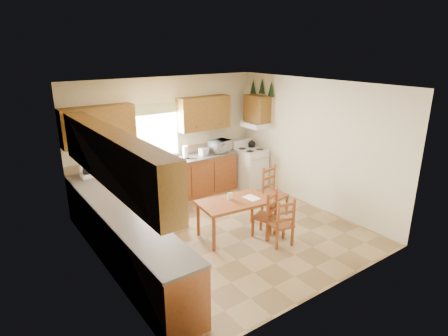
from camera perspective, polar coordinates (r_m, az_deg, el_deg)
floor at (r=7.11m, az=0.43°, el=-9.68°), size 4.50×4.50×0.00m
ceiling at (r=6.32m, az=0.49°, el=12.51°), size 4.50×4.50×0.00m
wall_left at (r=5.64m, az=-18.39°, el=-3.28°), size 4.50×4.50×0.00m
wall_right at (r=8.07m, az=13.51°, el=3.52°), size 4.50×4.50×0.00m
wall_back at (r=8.45m, az=-8.58°, el=4.47°), size 4.50×4.50×0.00m
wall_front at (r=5.06m, az=15.68°, el=-5.50°), size 4.50×4.50×0.00m
lower_cab_back at (r=8.30m, az=-9.63°, el=-2.42°), size 3.75×0.60×0.88m
lower_cab_left at (r=5.98m, az=-14.28°, el=-11.29°), size 0.60×3.60×0.88m
counter_back at (r=8.15m, az=-9.80°, el=0.61°), size 3.75×0.63×0.04m
counter_left at (r=5.77m, az=-14.64°, el=-7.31°), size 0.63×3.60×0.04m
backsplash at (r=8.37m, az=-10.72°, el=1.81°), size 3.75×0.01×0.18m
upper_cab_back_left at (r=7.63m, az=-18.60°, el=6.13°), size 1.41×0.33×0.75m
upper_cab_back_right at (r=8.62m, az=-3.08°, el=8.36°), size 1.25×0.33×0.75m
upper_cab_left at (r=5.40m, az=-16.77°, el=1.58°), size 0.33×3.60×0.75m
upper_cab_stove at (r=8.99m, az=5.07°, el=9.00°), size 0.33×0.62×0.62m
range_hood at (r=9.02m, az=4.76°, el=6.60°), size 0.44×0.62×0.12m
window_frame at (r=8.25m, az=-10.40°, el=5.47°), size 1.13×0.02×1.18m
window_pane at (r=8.24m, az=-10.39°, el=5.46°), size 1.05×0.01×1.10m
window_valance at (r=8.13m, az=-10.51°, el=8.87°), size 1.19×0.01×0.24m
sink_basin at (r=8.17m, az=-9.34°, el=0.97°), size 0.75×0.45×0.04m
pine_decal_a at (r=8.77m, az=7.20°, el=11.87°), size 0.22×0.22×0.36m
pine_decal_b at (r=9.00m, az=5.81°, el=12.34°), size 0.22×0.22×0.36m
pine_decal_c at (r=9.25m, az=4.47°, el=12.28°), size 0.22×0.22×0.36m
stove at (r=9.17m, az=4.05°, el=-0.03°), size 0.65×0.67×0.93m
coffeemaker at (r=7.58m, az=-20.26°, el=-0.23°), size 0.20×0.23×0.31m
paper_towel at (r=8.37m, az=-5.90°, el=2.40°), size 0.15×0.15×0.28m
toaster at (r=8.62m, az=-3.16°, el=2.55°), size 0.23×0.19×0.17m
microwave at (r=8.86m, az=-0.61°, el=3.36°), size 0.51×0.41×0.27m
dining_table at (r=6.84m, az=1.60°, el=-7.66°), size 1.36×0.87×0.69m
chair_near_left at (r=6.60m, az=8.68°, el=-8.02°), size 0.43×0.42×0.87m
chair_near_right at (r=6.83m, az=6.19°, el=-6.91°), size 0.47×0.46×0.88m
chair_far_left at (r=7.20m, az=-7.71°, el=-5.46°), size 0.41×0.40×0.91m
chair_far_right at (r=7.61m, az=7.79°, el=-3.69°), size 0.50×0.48×1.02m
table_paper at (r=6.84m, az=4.21°, el=-4.55°), size 0.23×0.30×0.00m
table_card at (r=6.73m, az=0.91°, el=-4.30°), size 0.10×0.03×0.13m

